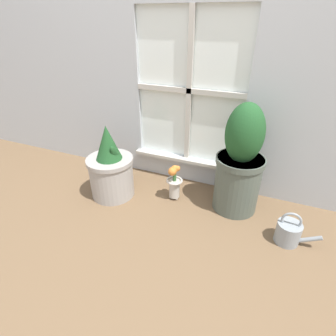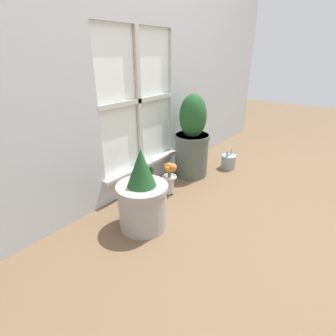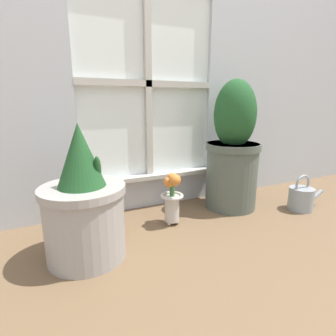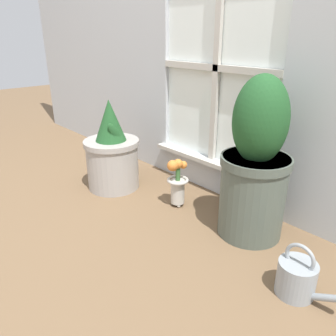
# 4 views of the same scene
# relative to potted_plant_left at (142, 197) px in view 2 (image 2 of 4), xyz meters

# --- Properties ---
(ground_plane) EXTENTS (10.00, 10.00, 0.00)m
(ground_plane) POSITION_rel_potted_plant_left_xyz_m (0.44, -0.22, -0.22)
(ground_plane) COLOR brown
(wall_with_window) EXTENTS (4.40, 0.10, 2.50)m
(wall_with_window) POSITION_rel_potted_plant_left_xyz_m (0.44, 0.43, 1.05)
(wall_with_window) COLOR #B2B7BC
(wall_with_window) RESTS_ON ground_plane
(potted_plant_left) EXTENTS (0.34, 0.34, 0.55)m
(potted_plant_left) POSITION_rel_potted_plant_left_xyz_m (0.00, 0.00, 0.00)
(potted_plant_left) COLOR #9E9993
(potted_plant_left) RESTS_ON ground_plane
(potted_plant_right) EXTENTS (0.32, 0.32, 0.76)m
(potted_plant_right) POSITION_rel_potted_plant_left_xyz_m (0.88, 0.20, 0.12)
(potted_plant_right) COLOR #4C564C
(potted_plant_right) RESTS_ON ground_plane
(flower_vase) EXTENTS (0.12, 0.13, 0.28)m
(flower_vase) POSITION_rel_potted_plant_left_xyz_m (0.45, 0.12, -0.07)
(flower_vase) COLOR #BCB7AD
(flower_vase) RESTS_ON ground_plane
(watering_can) EXTENTS (0.25, 0.14, 0.22)m
(watering_can) POSITION_rel_potted_plant_left_xyz_m (1.24, -0.02, -0.15)
(watering_can) COLOR gray
(watering_can) RESTS_ON ground_plane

